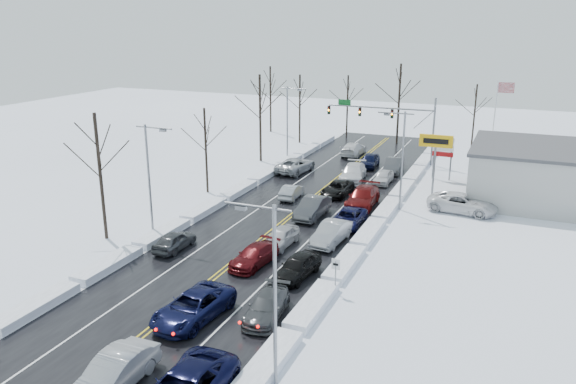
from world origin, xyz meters
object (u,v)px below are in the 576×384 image
at_px(traffic_signal_mast, 392,117).
at_px(oncoming_car_0, 292,198).
at_px(tires_plus_sign, 436,145).
at_px(flagpole, 496,117).

bearing_deg(traffic_signal_mast, oncoming_car_0, -106.17).
distance_m(traffic_signal_mast, tires_plus_sign, 13.92).
distance_m(tires_plus_sign, flagpole, 14.79).
xyz_separation_m(traffic_signal_mast, tires_plus_sign, (7.05, -12.00, -0.49)).
xyz_separation_m(tires_plus_sign, oncoming_car_0, (-12.44, -6.56, -4.99)).
height_order(traffic_signal_mast, tires_plus_sign, traffic_signal_mast).
relative_size(tires_plus_sign, oncoming_car_0, 1.49).
bearing_deg(flagpole, traffic_signal_mast, -170.27).
bearing_deg(tires_plus_sign, traffic_signal_mast, 120.46).
height_order(flagpole, oncoming_car_0, flagpole).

